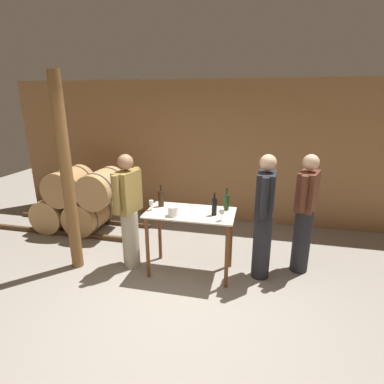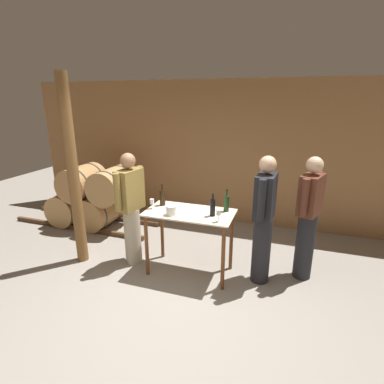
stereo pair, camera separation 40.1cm
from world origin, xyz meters
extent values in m
plane|color=gray|center=(0.00, 0.00, 0.00)|extent=(14.00, 14.00, 0.00)
cube|color=#996B42|center=(0.00, 2.93, 1.35)|extent=(8.40, 0.05, 2.70)
cube|color=#4C331E|center=(-2.53, 1.55, 0.04)|extent=(2.81, 0.06, 0.08)
cube|color=#4C331E|center=(-2.53, 2.18, 0.04)|extent=(2.81, 0.06, 0.08)
cylinder|color=tan|center=(-2.85, 1.86, 0.31)|extent=(0.62, 0.79, 0.62)
cylinder|color=#38383D|center=(-2.85, 1.63, 0.31)|extent=(0.64, 0.03, 0.64)
cylinder|color=#38383D|center=(-2.85, 2.10, 0.31)|extent=(0.64, 0.03, 0.64)
cylinder|color=#AD7F4C|center=(-2.20, 1.86, 0.31)|extent=(0.62, 0.79, 0.62)
cylinder|color=#38383D|center=(-2.20, 1.63, 0.31)|extent=(0.64, 0.03, 0.64)
cylinder|color=#38383D|center=(-2.20, 2.10, 0.31)|extent=(0.64, 0.03, 0.64)
cylinder|color=#AD7F4C|center=(-2.53, 1.86, 0.84)|extent=(0.62, 0.79, 0.62)
cylinder|color=#38383D|center=(-2.53, 1.63, 0.84)|extent=(0.64, 0.03, 0.64)
cylinder|color=#38383D|center=(-2.53, 2.10, 0.84)|extent=(0.64, 0.03, 0.64)
cylinder|color=tan|center=(-1.87, 1.86, 0.84)|extent=(0.62, 0.79, 0.62)
cylinder|color=#38383D|center=(-1.87, 1.63, 0.84)|extent=(0.64, 0.03, 0.64)
cylinder|color=#38383D|center=(-1.87, 2.10, 0.84)|extent=(0.64, 0.03, 0.64)
cube|color=beige|center=(-0.05, 0.90, 0.90)|extent=(1.18, 0.63, 0.02)
cylinder|color=brown|center=(-0.58, 0.64, 0.44)|extent=(0.05, 0.05, 0.89)
cylinder|color=brown|center=(0.49, 0.64, 0.44)|extent=(0.05, 0.05, 0.89)
cylinder|color=brown|center=(-0.58, 1.16, 0.44)|extent=(0.05, 0.05, 0.89)
cylinder|color=brown|center=(0.49, 1.16, 0.44)|extent=(0.05, 0.05, 0.89)
cylinder|color=brown|center=(-1.70, 0.69, 1.35)|extent=(0.16, 0.16, 2.70)
cylinder|color=black|center=(-0.50, 1.03, 1.02)|extent=(0.08, 0.08, 0.23)
cylinder|color=black|center=(-0.50, 1.03, 1.18)|extent=(0.02, 0.02, 0.09)
cylinder|color=black|center=(-0.50, 1.03, 1.21)|extent=(0.03, 0.03, 0.02)
cylinder|color=black|center=(0.28, 0.86, 1.02)|extent=(0.07, 0.07, 0.22)
cylinder|color=black|center=(0.28, 0.86, 1.17)|extent=(0.02, 0.02, 0.08)
cylinder|color=black|center=(0.28, 0.86, 1.20)|extent=(0.03, 0.03, 0.02)
cylinder|color=#193819|center=(0.41, 1.08, 1.01)|extent=(0.07, 0.07, 0.21)
cylinder|color=#193819|center=(0.41, 1.08, 1.17)|extent=(0.02, 0.02, 0.10)
cylinder|color=black|center=(0.41, 1.08, 1.21)|extent=(0.03, 0.03, 0.02)
cylinder|color=silver|center=(-0.58, 0.85, 0.91)|extent=(0.06, 0.06, 0.00)
cylinder|color=silver|center=(-0.58, 0.85, 0.95)|extent=(0.01, 0.01, 0.07)
cylinder|color=silver|center=(-0.58, 0.85, 1.01)|extent=(0.06, 0.06, 0.07)
cylinder|color=silver|center=(0.40, 0.70, 0.91)|extent=(0.06, 0.06, 0.00)
cylinder|color=silver|center=(0.40, 0.70, 0.96)|extent=(0.01, 0.01, 0.09)
cylinder|color=silver|center=(0.40, 0.70, 1.03)|extent=(0.06, 0.06, 0.07)
cylinder|color=white|center=(-0.23, 0.72, 0.97)|extent=(0.14, 0.14, 0.13)
cylinder|color=#232328|center=(1.46, 1.28, 0.46)|extent=(0.24, 0.24, 0.93)
cube|color=#592D1E|center=(1.46, 1.28, 1.19)|extent=(0.34, 0.45, 0.52)
sphere|color=beige|center=(1.46, 1.28, 1.57)|extent=(0.21, 0.21, 0.21)
cylinder|color=#592D1E|center=(1.54, 1.52, 1.22)|extent=(0.09, 0.09, 0.47)
cylinder|color=#592D1E|center=(1.37, 1.05, 1.22)|extent=(0.09, 0.09, 0.47)
cylinder|color=#232328|center=(0.92, 1.00, 0.46)|extent=(0.24, 0.24, 0.91)
cube|color=black|center=(0.92, 1.00, 1.20)|extent=(0.25, 0.42, 0.57)
sphere|color=tan|center=(0.92, 1.00, 1.60)|extent=(0.21, 0.21, 0.21)
cylinder|color=black|center=(0.94, 1.25, 1.22)|extent=(0.09, 0.09, 0.51)
cylinder|color=black|center=(0.89, 0.75, 1.22)|extent=(0.09, 0.09, 0.51)
cylinder|color=#B7AD93|center=(-0.93, 0.88, 0.42)|extent=(0.24, 0.24, 0.85)
cube|color=olive|center=(-0.93, 0.88, 1.14)|extent=(0.29, 0.43, 0.58)
sphere|color=#9E7051|center=(-0.93, 0.88, 1.55)|extent=(0.21, 0.21, 0.21)
cylinder|color=olive|center=(-0.97, 0.63, 1.17)|extent=(0.09, 0.09, 0.52)
cylinder|color=olive|center=(-0.88, 1.12, 1.17)|extent=(0.09, 0.09, 0.52)
camera|label=1|loc=(0.80, -2.74, 2.36)|focal=28.00mm
camera|label=2|loc=(1.18, -2.63, 2.36)|focal=28.00mm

